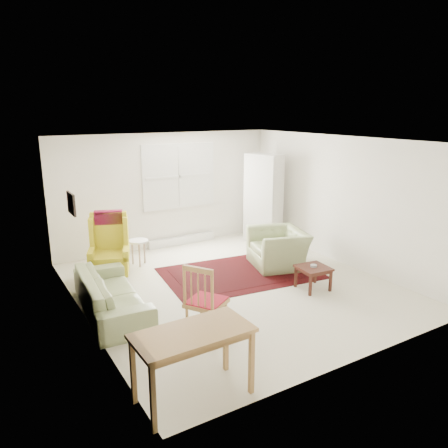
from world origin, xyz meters
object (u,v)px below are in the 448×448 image
wingback_chair (109,246)px  cabinet (263,199)px  coffee_table (313,278)px  stool (139,252)px  desk_chair (206,300)px  armchair (278,244)px  desk (193,365)px  sofa (111,287)px

wingback_chair → cabinet: (3.66, 0.34, 0.42)m
wingback_chair → coffee_table: (2.80, -2.30, -0.39)m
stool → desk_chair: bearing=-93.9°
cabinet → desk_chair: bearing=-154.2°
armchair → wingback_chair: wingback_chair is taller
stool → cabinet: size_ratio=0.25×
coffee_table → desk: 3.44m
stool → desk_chair: size_ratio=0.48×
wingback_chair → coffee_table: wingback_chair is taller
armchair → desk: 4.29m
coffee_table → stool: size_ratio=0.97×
desk → desk_chair: 1.28m
stool → desk: 4.32m
armchair → coffee_table: 1.27m
coffee_table → desk: desk is taller
armchair → desk: armchair is taller
armchair → coffee_table: (-0.20, -1.23, -0.23)m
desk → stool: bearing=77.3°
cabinet → sofa: bearing=-175.5°
cabinet → desk: 5.77m
coffee_table → stool: (-2.12, 2.67, 0.05)m
armchair → desk_chair: bearing=-40.0°
wingback_chair → stool: size_ratio=2.31×
wingback_chair → coffee_table: size_ratio=2.39×
wingback_chair → armchair: bearing=1.3°
sofa → cabinet: (4.06, 1.74, 0.60)m
wingback_chair → coffee_table: 3.65m
wingback_chair → cabinet: cabinet is taller
stool → desk: desk is taller
armchair → cabinet: (0.65, 1.41, 0.58)m
sofa → cabinet: size_ratio=1.01×
coffee_table → desk: (-3.07, -1.54, 0.19)m
desk → armchair: bearing=40.3°
armchair → stool: 2.74m
sofa → coffee_table: 3.33m
wingback_chair → cabinet: bearing=26.2°
armchair → sofa: bearing=-68.7°
armchair → cabinet: size_ratio=0.55×
stool → desk_chair: desk_chair is taller
armchair → coffee_table: size_ratio=2.23×
sofa → cabinet: 4.45m
armchair → wingback_chair: (-3.00, 1.07, 0.16)m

